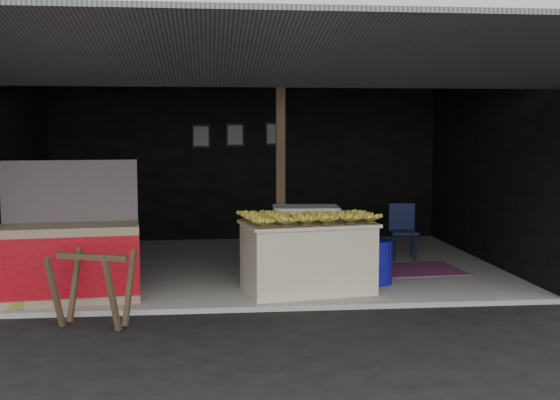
{
  "coord_description": "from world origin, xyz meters",
  "views": [
    {
      "loc": [
        -0.68,
        -7.6,
        2.01
      ],
      "look_at": [
        0.25,
        1.51,
        1.1
      ],
      "focal_mm": 45.0,
      "sensor_mm": 36.0,
      "label": 1
    }
  ],
  "objects": [
    {
      "name": "plastic_chair",
      "position": [
        2.27,
        2.76,
        0.55
      ],
      "size": [
        0.43,
        0.43,
        0.84
      ],
      "rotation": [
        0.0,
        0.0,
        -0.09
      ],
      "color": "#090F33",
      "rests_on": "concrete_slab"
    },
    {
      "name": "picture_frames",
      "position": [
        -0.17,
        4.89,
        1.93
      ],
      "size": [
        1.62,
        0.04,
        0.46
      ],
      "color": "black",
      "rests_on": "shophouse"
    },
    {
      "name": "concrete_slab",
      "position": [
        0.0,
        2.5,
        0.03
      ],
      "size": [
        7.0,
        5.0,
        0.06
      ],
      "primitive_type": "cube",
      "color": "gray",
      "rests_on": "ground"
    },
    {
      "name": "ground",
      "position": [
        0.0,
        0.0,
        0.0
      ],
      "size": [
        80.0,
        80.0,
        0.0
      ],
      "primitive_type": "plane",
      "color": "black",
      "rests_on": "ground"
    },
    {
      "name": "banana_pile",
      "position": [
        0.51,
        0.7,
        0.99
      ],
      "size": [
        1.55,
        1.08,
        0.17
      ],
      "primitive_type": null,
      "rotation": [
        0.0,
        0.0,
        0.17
      ],
      "color": "gold",
      "rests_on": "banana_table"
    },
    {
      "name": "sawhorse",
      "position": [
        -1.86,
        -0.45,
        0.48
      ],
      "size": [
        0.87,
        0.86,
        0.76
      ],
      "rotation": [
        0.0,
        0.0,
        -0.35
      ],
      "color": "brown",
      "rests_on": "ground"
    },
    {
      "name": "shophouse",
      "position": [
        0.0,
        2.82,
        2.1
      ],
      "size": [
        7.4,
        7.29,
        3.02
      ],
      "color": "black",
      "rests_on": "ground"
    },
    {
      "name": "magenta_rug",
      "position": [
        2.07,
        1.85,
        0.07
      ],
      "size": [
        1.57,
        1.11,
        0.01
      ],
      "primitive_type": "cube",
      "rotation": [
        0.0,
        0.0,
        0.08
      ],
      "color": "#7B1B5E",
      "rests_on": "concrete_slab"
    },
    {
      "name": "neighbor_stall",
      "position": [
        -2.27,
        0.56,
        0.54
      ],
      "size": [
        1.62,
        0.88,
        1.6
      ],
      "rotation": [
        0.0,
        0.0,
        0.12
      ],
      "color": "#998466",
      "rests_on": "concrete_slab"
    },
    {
      "name": "white_crate",
      "position": [
        0.6,
        1.48,
        0.54
      ],
      "size": [
        0.89,
        0.64,
        0.96
      ],
      "rotation": [
        0.0,
        0.0,
        -0.06
      ],
      "color": "white",
      "rests_on": "concrete_slab"
    },
    {
      "name": "banana_table",
      "position": [
        0.51,
        0.7,
        0.49
      ],
      "size": [
        1.68,
        1.2,
        0.85
      ],
      "rotation": [
        0.0,
        0.0,
        0.17
      ],
      "color": "beige",
      "rests_on": "concrete_slab"
    },
    {
      "name": "water_barrel",
      "position": [
        1.46,
        1.03,
        0.33
      ],
      "size": [
        0.36,
        0.36,
        0.53
      ],
      "primitive_type": "cylinder",
      "color": "#0E0C89",
      "rests_on": "concrete_slab"
    }
  ]
}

